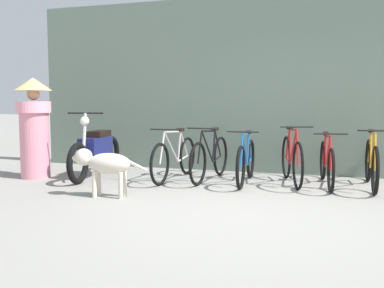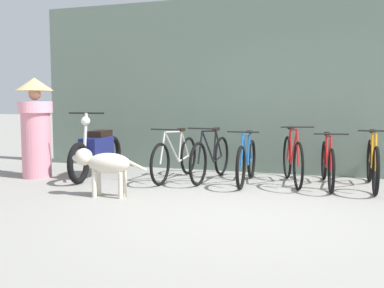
{
  "view_description": "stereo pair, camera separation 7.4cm",
  "coord_description": "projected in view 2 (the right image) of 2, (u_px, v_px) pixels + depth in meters",
  "views": [
    {
      "loc": [
        0.96,
        -4.77,
        1.24
      ],
      "look_at": [
        -0.9,
        1.05,
        0.65
      ],
      "focal_mm": 42.0,
      "sensor_mm": 36.0,
      "label": 1
    },
    {
      "loc": [
        1.03,
        -4.75,
        1.24
      ],
      "look_at": [
        -0.9,
        1.05,
        0.65
      ],
      "focal_mm": 42.0,
      "sensor_mm": 36.0,
      "label": 2
    }
  ],
  "objects": [
    {
      "name": "bicycle_2",
      "position": [
        247.0,
        161.0,
        6.73
      ],
      "size": [
        0.46,
        1.61,
        0.81
      ],
      "rotation": [
        0.0,
        0.0,
        -1.53
      ],
      "color": "black",
      "rests_on": "ground"
    },
    {
      "name": "bicycle_5",
      "position": [
        373.0,
        164.0,
        6.35
      ],
      "size": [
        0.46,
        1.71,
        0.85
      ],
      "rotation": [
        0.0,
        0.0,
        -1.56
      ],
      "color": "black",
      "rests_on": "ground"
    },
    {
      "name": "bicycle_0",
      "position": [
        175.0,
        158.0,
        7.07
      ],
      "size": [
        0.46,
        1.73,
        0.83
      ],
      "rotation": [
        0.0,
        0.0,
        -1.63
      ],
      "color": "black",
      "rests_on": "ground"
    },
    {
      "name": "bicycle_4",
      "position": [
        327.0,
        163.0,
        6.52
      ],
      "size": [
        0.46,
        1.67,
        0.8
      ],
      "rotation": [
        0.0,
        0.0,
        -1.45
      ],
      "color": "black",
      "rests_on": "ground"
    },
    {
      "name": "stray_dog",
      "position": [
        104.0,
        164.0,
        5.79
      ],
      "size": [
        1.02,
        0.33,
        0.62
      ],
      "rotation": [
        0.0,
        0.0,
        3.25
      ],
      "color": "beige",
      "rests_on": "ground"
    },
    {
      "name": "shop_wall_back",
      "position": [
        279.0,
        85.0,
        7.61
      ],
      "size": [
        8.95,
        0.2,
        3.03
      ],
      "color": "slate",
      "rests_on": "ground"
    },
    {
      "name": "bicycle_3",
      "position": [
        292.0,
        159.0,
        6.69
      ],
      "size": [
        0.55,
        1.58,
        0.89
      ],
      "rotation": [
        0.0,
        0.0,
        -1.3
      ],
      "color": "black",
      "rests_on": "ground"
    },
    {
      "name": "person_in_robes",
      "position": [
        36.0,
        124.0,
        7.22
      ],
      "size": [
        0.77,
        0.77,
        1.61
      ],
      "rotation": [
        0.0,
        0.0,
        3.51
      ],
      "color": "pink",
      "rests_on": "ground"
    },
    {
      "name": "ground_plane",
      "position": [
        240.0,
        214.0,
        4.93
      ],
      "size": [
        60.0,
        60.0,
        0.0
      ],
      "primitive_type": "plane",
      "color": "gray"
    },
    {
      "name": "bicycle_1",
      "position": [
        211.0,
        158.0,
        7.01
      ],
      "size": [
        0.46,
        1.68,
        0.84
      ],
      "rotation": [
        0.0,
        0.0,
        -1.65
      ],
      "color": "black",
      "rests_on": "ground"
    },
    {
      "name": "motorcycle",
      "position": [
        97.0,
        151.0,
        7.3
      ],
      "size": [
        0.58,
        1.91,
        1.07
      ],
      "rotation": [
        0.0,
        0.0,
        -1.47
      ],
      "color": "black",
      "rests_on": "ground"
    }
  ]
}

